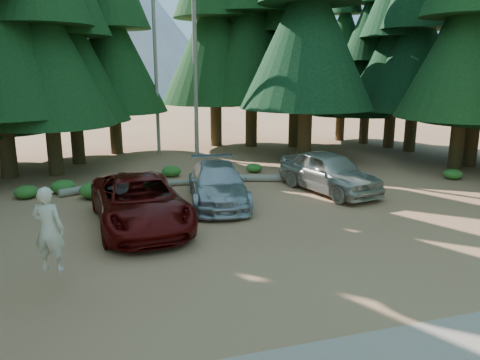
{
  "coord_description": "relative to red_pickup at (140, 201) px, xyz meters",
  "views": [
    {
      "loc": [
        -4.67,
        -11.87,
        5.06
      ],
      "look_at": [
        -0.03,
        3.26,
        1.25
      ],
      "focal_mm": 35.0,
      "sensor_mm": 36.0,
      "label": 1
    }
  ],
  "objects": [
    {
      "name": "shrub_far_right",
      "position": [
        9.73,
        6.66,
        -0.48
      ],
      "size": [
        1.22,
        1.22,
        0.67
      ],
      "primitive_type": "ellipsoid",
      "color": "#1E5F1C",
      "rests_on": "ground"
    },
    {
      "name": "ground",
      "position": [
        3.51,
        -3.08,
        -0.82
      ],
      "size": [
        160.0,
        160.0,
        0.0
      ],
      "primitive_type": "plane",
      "color": "#9F6543",
      "rests_on": "ground"
    },
    {
      "name": "shrub_edge_east",
      "position": [
        14.54,
        2.42,
        -0.58
      ],
      "size": [
        0.85,
        0.85,
        0.47
      ],
      "primitive_type": "ellipsoid",
      "color": "#1E5F1C",
      "rests_on": "ground"
    },
    {
      "name": "silver_minivan_right",
      "position": [
        7.92,
        2.07,
        0.03
      ],
      "size": [
        3.08,
        5.29,
        1.69
      ],
      "primitive_type": "imported",
      "rotation": [
        0.0,
        0.0,
        0.23
      ],
      "color": "#B0A99C",
      "rests_on": "ground"
    },
    {
      "name": "log_right",
      "position": [
        6.15,
        4.48,
        -0.67
      ],
      "size": [
        4.67,
        1.76,
        0.31
      ],
      "primitive_type": "cylinder",
      "rotation": [
        0.0,
        1.57,
        -0.31
      ],
      "color": "gray",
      "rests_on": "ground"
    },
    {
      "name": "frisbee_player",
      "position": [
        -2.37,
        -4.05,
        0.67
      ],
      "size": [
        0.86,
        0.73,
        2.01
      ],
      "rotation": [
        0.0,
        0.0,
        2.74
      ],
      "color": "beige",
      "rests_on": "ground"
    },
    {
      "name": "shrub_center_right",
      "position": [
        2.08,
        6.81,
        -0.57
      ],
      "size": [
        0.92,
        0.92,
        0.51
      ],
      "primitive_type": "ellipsoid",
      "color": "#1E5F1C",
      "rests_on": "ground"
    },
    {
      "name": "red_pickup",
      "position": [
        0.0,
        0.0,
        0.0
      ],
      "size": [
        3.12,
        6.07,
        1.64
      ],
      "primitive_type": "imported",
      "rotation": [
        0.0,
        0.0,
        0.07
      ],
      "color": "#540807",
      "rests_on": "ground"
    },
    {
      "name": "log_left",
      "position": [
        -0.7,
        5.29,
        -0.66
      ],
      "size": [
        4.33,
        2.08,
        0.33
      ],
      "primitive_type": "cylinder",
      "rotation": [
        0.0,
        1.57,
        0.4
      ],
      "color": "gray",
      "rests_on": "ground"
    },
    {
      "name": "forest_belt_north",
      "position": [
        3.51,
        11.92,
        -0.82
      ],
      "size": [
        36.0,
        7.0,
        22.0
      ],
      "primitive_type": null,
      "color": "black",
      "rests_on": "ground"
    },
    {
      "name": "shrub_left",
      "position": [
        -2.68,
        5.12,
        -0.55
      ],
      "size": [
        0.99,
        0.99,
        0.55
      ],
      "primitive_type": "ellipsoid",
      "color": "#1E5F1C",
      "rests_on": "ground"
    },
    {
      "name": "shrub_far_left",
      "position": [
        -1.43,
        3.94,
        -0.5
      ],
      "size": [
        1.17,
        1.17,
        0.64
      ],
      "primitive_type": "ellipsoid",
      "color": "#1E5F1C",
      "rests_on": "ground"
    },
    {
      "name": "shrub_right",
      "position": [
        6.16,
        6.53,
        -0.6
      ],
      "size": [
        0.79,
        0.79,
        0.44
      ],
      "primitive_type": "ellipsoid",
      "color": "#1E5F1C",
      "rests_on": "ground"
    },
    {
      "name": "silver_minivan_center",
      "position": [
        3.1,
        1.85,
        -0.07
      ],
      "size": [
        2.83,
        5.39,
        1.49
      ],
      "primitive_type": "imported",
      "rotation": [
        0.0,
        0.0,
        -0.15
      ],
      "color": "#ACAFB5",
      "rests_on": "ground"
    },
    {
      "name": "shrub_center_left",
      "position": [
        -0.5,
        5.22,
        -0.5
      ],
      "size": [
        1.15,
        1.15,
        0.63
      ],
      "primitive_type": "ellipsoid",
      "color": "#1E5F1C",
      "rests_on": "ground"
    },
    {
      "name": "snag_back",
      "position": [
        2.31,
        12.92,
        4.18
      ],
      "size": [
        0.2,
        0.2,
        10.0
      ],
      "primitive_type": "cylinder",
      "color": "gray",
      "rests_on": "ground"
    },
    {
      "name": "shrub_edge_west",
      "position": [
        -4.03,
        4.7,
        -0.57
      ],
      "size": [
        0.92,
        0.92,
        0.51
      ],
      "primitive_type": "ellipsoid",
      "color": "#1E5F1C",
      "rests_on": "ground"
    },
    {
      "name": "log_mid",
      "position": [
        2.7,
        4.81,
        -0.7
      ],
      "size": [
        2.95,
        0.9,
        0.24
      ],
      "primitive_type": "cylinder",
      "rotation": [
        0.0,
        1.57,
        -0.22
      ],
      "color": "gray",
      "rests_on": "ground"
    },
    {
      "name": "mountain_peak",
      "position": [
        0.92,
        85.16,
        11.89
      ],
      "size": [
        48.0,
        50.0,
        28.0
      ],
      "color": "#92969A",
      "rests_on": "ground"
    },
    {
      "name": "snag_front",
      "position": [
        4.31,
        11.42,
        5.18
      ],
      "size": [
        0.24,
        0.24,
        12.0
      ],
      "primitive_type": "cylinder",
      "color": "gray",
      "rests_on": "ground"
    }
  ]
}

